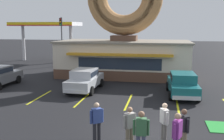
{
  "coord_description": "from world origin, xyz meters",
  "views": [
    {
      "loc": [
        0.68,
        -10.86,
        4.66
      ],
      "look_at": [
        -2.36,
        5.0,
        2.0
      ],
      "focal_mm": 42.0,
      "sensor_mm": 36.0,
      "label": 1
    }
  ],
  "objects_px": {
    "pedestrian_leather_jacket_man": "(141,132)",
    "traffic_light_pole": "(62,35)",
    "car_silver": "(85,79)",
    "pedestrian_hooded_kid": "(97,120)",
    "pedestrian_blue_sweater_man": "(164,121)",
    "pedestrian_clipboard_woman": "(177,134)",
    "car_teal": "(183,83)",
    "trash_bin": "(186,79)",
    "pedestrian_crossing_woman": "(184,128)",
    "pedestrian_beanie_man": "(130,125)"
  },
  "relations": [
    {
      "from": "pedestrian_clipboard_woman",
      "to": "traffic_light_pole",
      "type": "height_order",
      "value": "traffic_light_pole"
    },
    {
      "from": "pedestrian_clipboard_woman",
      "to": "pedestrian_crossing_woman",
      "type": "relative_size",
      "value": 1.05
    },
    {
      "from": "pedestrian_hooded_kid",
      "to": "pedestrian_blue_sweater_man",
      "type": "bearing_deg",
      "value": 9.89
    },
    {
      "from": "pedestrian_blue_sweater_man",
      "to": "pedestrian_beanie_man",
      "type": "relative_size",
      "value": 1.01
    },
    {
      "from": "pedestrian_leather_jacket_man",
      "to": "pedestrian_clipboard_woman",
      "type": "height_order",
      "value": "pedestrian_clipboard_woman"
    },
    {
      "from": "car_teal",
      "to": "traffic_light_pole",
      "type": "distance_m",
      "value": 17.83
    },
    {
      "from": "pedestrian_clipboard_woman",
      "to": "pedestrian_crossing_woman",
      "type": "xyz_separation_m",
      "value": [
        0.28,
        0.8,
        -0.06
      ]
    },
    {
      "from": "trash_bin",
      "to": "traffic_light_pole",
      "type": "height_order",
      "value": "traffic_light_pole"
    },
    {
      "from": "car_teal",
      "to": "pedestrian_hooded_kid",
      "type": "xyz_separation_m",
      "value": [
        -3.96,
        -8.18,
        0.05
      ]
    },
    {
      "from": "car_silver",
      "to": "pedestrian_hooded_kid",
      "type": "relative_size",
      "value": 2.77
    },
    {
      "from": "pedestrian_blue_sweater_man",
      "to": "traffic_light_pole",
      "type": "bearing_deg",
      "value": 121.81
    },
    {
      "from": "pedestrian_hooded_kid",
      "to": "trash_bin",
      "type": "height_order",
      "value": "pedestrian_hooded_kid"
    },
    {
      "from": "car_teal",
      "to": "pedestrian_clipboard_woman",
      "type": "bearing_deg",
      "value": -95.2
    },
    {
      "from": "pedestrian_hooded_kid",
      "to": "traffic_light_pole",
      "type": "height_order",
      "value": "traffic_light_pole"
    },
    {
      "from": "pedestrian_hooded_kid",
      "to": "pedestrian_leather_jacket_man",
      "type": "xyz_separation_m",
      "value": [
        1.88,
        -0.98,
        0.05
      ]
    },
    {
      "from": "car_silver",
      "to": "pedestrian_crossing_woman",
      "type": "height_order",
      "value": "pedestrian_crossing_woman"
    },
    {
      "from": "pedestrian_hooded_kid",
      "to": "pedestrian_beanie_man",
      "type": "bearing_deg",
      "value": -9.12
    },
    {
      "from": "car_silver",
      "to": "traffic_light_pole",
      "type": "height_order",
      "value": "traffic_light_pole"
    },
    {
      "from": "pedestrian_clipboard_woman",
      "to": "traffic_light_pole",
      "type": "distance_m",
      "value": 24.33
    },
    {
      "from": "pedestrian_leather_jacket_man",
      "to": "pedestrian_clipboard_woman",
      "type": "xyz_separation_m",
      "value": [
        1.25,
        0.01,
        0.0
      ]
    },
    {
      "from": "car_teal",
      "to": "pedestrian_crossing_woman",
      "type": "height_order",
      "value": "pedestrian_crossing_woman"
    },
    {
      "from": "pedestrian_blue_sweater_man",
      "to": "pedestrian_leather_jacket_man",
      "type": "relative_size",
      "value": 0.95
    },
    {
      "from": "pedestrian_leather_jacket_man",
      "to": "pedestrian_clipboard_woman",
      "type": "relative_size",
      "value": 1.0
    },
    {
      "from": "trash_bin",
      "to": "car_teal",
      "type": "bearing_deg",
      "value": -98.53
    },
    {
      "from": "car_silver",
      "to": "pedestrian_blue_sweater_man",
      "type": "xyz_separation_m",
      "value": [
        5.72,
        -7.94,
        0.04
      ]
    },
    {
      "from": "pedestrian_crossing_woman",
      "to": "trash_bin",
      "type": "height_order",
      "value": "pedestrian_crossing_woman"
    },
    {
      "from": "car_teal",
      "to": "pedestrian_clipboard_woman",
      "type": "distance_m",
      "value": 9.19
    },
    {
      "from": "car_silver",
      "to": "pedestrian_leather_jacket_man",
      "type": "distance_m",
      "value": 10.59
    },
    {
      "from": "trash_bin",
      "to": "traffic_light_pole",
      "type": "xyz_separation_m",
      "value": [
        -13.75,
        8.19,
        3.21
      ]
    },
    {
      "from": "car_teal",
      "to": "pedestrian_leather_jacket_man",
      "type": "relative_size",
      "value": 2.67
    },
    {
      "from": "pedestrian_beanie_man",
      "to": "pedestrian_crossing_woman",
      "type": "distance_m",
      "value": 2.03
    },
    {
      "from": "car_silver",
      "to": "pedestrian_leather_jacket_man",
      "type": "bearing_deg",
      "value": -62.44
    },
    {
      "from": "car_silver",
      "to": "pedestrian_clipboard_woman",
      "type": "relative_size",
      "value": 2.64
    },
    {
      "from": "pedestrian_hooded_kid",
      "to": "pedestrian_clipboard_woman",
      "type": "distance_m",
      "value": 3.28
    },
    {
      "from": "car_teal",
      "to": "car_silver",
      "type": "height_order",
      "value": "same"
    },
    {
      "from": "pedestrian_leather_jacket_man",
      "to": "pedestrian_crossing_woman",
      "type": "relative_size",
      "value": 1.05
    },
    {
      "from": "pedestrian_blue_sweater_man",
      "to": "pedestrian_clipboard_woman",
      "type": "xyz_separation_m",
      "value": [
        0.43,
        -1.44,
        0.06
      ]
    },
    {
      "from": "pedestrian_blue_sweater_man",
      "to": "pedestrian_crossing_woman",
      "type": "distance_m",
      "value": 0.96
    },
    {
      "from": "pedestrian_leather_jacket_man",
      "to": "traffic_light_pole",
      "type": "bearing_deg",
      "value": 118.25
    },
    {
      "from": "pedestrian_crossing_woman",
      "to": "trash_bin",
      "type": "relative_size",
      "value": 1.69
    },
    {
      "from": "pedestrian_hooded_kid",
      "to": "trash_bin",
      "type": "bearing_deg",
      "value": 68.89
    },
    {
      "from": "car_teal",
      "to": "pedestrian_blue_sweater_man",
      "type": "distance_m",
      "value": 7.81
    },
    {
      "from": "pedestrian_hooded_kid",
      "to": "pedestrian_crossing_woman",
      "type": "height_order",
      "value": "pedestrian_hooded_kid"
    },
    {
      "from": "pedestrian_hooded_kid",
      "to": "pedestrian_crossing_woman",
      "type": "distance_m",
      "value": 3.41
    },
    {
      "from": "pedestrian_beanie_man",
      "to": "trash_bin",
      "type": "xyz_separation_m",
      "value": [
        3.1,
        11.81,
        -0.4
      ]
    },
    {
      "from": "pedestrian_leather_jacket_man",
      "to": "trash_bin",
      "type": "xyz_separation_m",
      "value": [
        2.6,
        12.57,
        -0.47
      ]
    },
    {
      "from": "pedestrian_blue_sweater_man",
      "to": "traffic_light_pole",
      "type": "height_order",
      "value": "traffic_light_pole"
    },
    {
      "from": "car_silver",
      "to": "pedestrian_blue_sweater_man",
      "type": "bearing_deg",
      "value": -54.21
    },
    {
      "from": "pedestrian_leather_jacket_man",
      "to": "trash_bin",
      "type": "distance_m",
      "value": 12.85
    },
    {
      "from": "traffic_light_pole",
      "to": "pedestrian_leather_jacket_man",
      "type": "bearing_deg",
      "value": -61.75
    }
  ]
}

